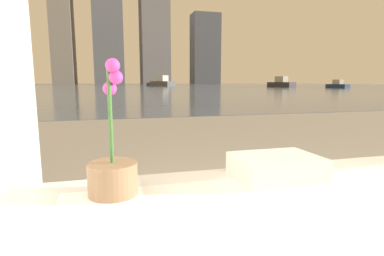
% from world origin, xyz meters
% --- Properties ---
extents(potted_orchid, '(0.15, 0.15, 0.40)m').
position_xyz_m(potted_orchid, '(-0.60, 0.90, 0.58)').
color(potted_orchid, '#8C6B4C').
rests_on(potted_orchid, bathtub).
extents(towel_stack, '(0.29, 0.22, 0.08)m').
position_xyz_m(towel_stack, '(-0.05, 0.91, 0.55)').
color(towel_stack, silver).
rests_on(towel_stack, bathtub).
extents(harbor_water, '(180.00, 110.00, 0.01)m').
position_xyz_m(harbor_water, '(0.00, 62.00, 0.01)').
color(harbor_water, slate).
rests_on(harbor_water, ground_plane).
extents(harbor_boat_0, '(4.32, 5.88, 2.11)m').
position_xyz_m(harbor_boat_0, '(9.28, 58.39, 0.75)').
color(harbor_boat_0, '#4C4C51').
rests_on(harbor_boat_0, harbor_water).
extents(harbor_boat_1, '(2.81, 4.88, 1.73)m').
position_xyz_m(harbor_boat_1, '(25.79, 42.80, 0.62)').
color(harbor_boat_1, '#2D2D33').
rests_on(harbor_boat_1, harbor_water).
extents(harbor_boat_2, '(1.83, 4.07, 1.48)m').
position_xyz_m(harbor_boat_2, '(7.62, 64.53, 0.53)').
color(harbor_boat_2, navy).
rests_on(harbor_boat_2, harbor_water).
extents(harbor_boat_3, '(3.46, 4.95, 1.77)m').
position_xyz_m(harbor_boat_3, '(-14.40, 46.72, 0.63)').
color(harbor_boat_3, maroon).
rests_on(harbor_boat_3, harbor_water).
extents(harbor_boat_4, '(1.56, 3.24, 1.16)m').
position_xyz_m(harbor_boat_4, '(29.30, 34.42, 0.42)').
color(harbor_boat_4, navy).
rests_on(harbor_boat_4, harbor_water).
extents(skyline_tower_2, '(10.46, 13.34, 52.06)m').
position_xyz_m(skyline_tower_2, '(-0.54, 118.00, 26.03)').
color(skyline_tower_2, slate).
rests_on(skyline_tower_2, ground_plane).
extents(skyline_tower_4, '(10.78, 8.03, 27.53)m').
position_xyz_m(skyline_tower_4, '(36.96, 118.00, 13.77)').
color(skyline_tower_4, '#4C515B').
rests_on(skyline_tower_4, ground_plane).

